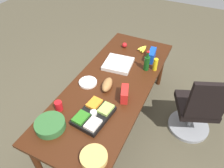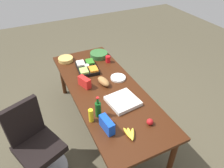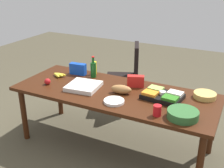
{
  "view_description": "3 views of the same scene",
  "coord_description": "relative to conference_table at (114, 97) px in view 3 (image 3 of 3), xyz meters",
  "views": [
    {
      "loc": [
        1.74,
        0.83,
        2.48
      ],
      "look_at": [
        0.05,
        0.02,
        0.78
      ],
      "focal_mm": 33.76,
      "sensor_mm": 36.0,
      "label": 1
    },
    {
      "loc": [
        -2.1,
        0.9,
        2.53
      ],
      "look_at": [
        -0.05,
        -0.08,
        0.83
      ],
      "focal_mm": 33.49,
      "sensor_mm": 36.0,
      "label": 2
    },
    {
      "loc": [
        1.31,
        -2.65,
        2.08
      ],
      "look_at": [
        -0.07,
        0.09,
        0.79
      ],
      "focal_mm": 44.69,
      "sensor_mm": 36.0,
      "label": 3
    }
  ],
  "objects": [
    {
      "name": "pizza_box",
      "position": [
        -0.36,
        -0.08,
        0.1
      ],
      "size": [
        0.4,
        0.4,
        0.05
      ],
      "primitive_type": "cube",
      "rotation": [
        0.0,
        0.0,
        0.11
      ],
      "color": "silver",
      "rests_on": "conference_table"
    },
    {
      "name": "chip_bag_red",
      "position": [
        0.17,
        0.24,
        0.14
      ],
      "size": [
        0.22,
        0.14,
        0.14
      ],
      "primitive_type": "cube",
      "rotation": [
        0.0,
        0.0,
        0.34
      ],
      "color": "red",
      "rests_on": "conference_table"
    },
    {
      "name": "red_solo_cup",
      "position": [
        0.63,
        -0.33,
        0.13
      ],
      "size": [
        0.1,
        0.1,
        0.11
      ],
      "primitive_type": "cylinder",
      "rotation": [
        0.0,
        0.0,
        0.23
      ],
      "color": "red",
      "rests_on": "conference_table"
    },
    {
      "name": "veggie_tray",
      "position": [
        0.56,
        0.06,
        0.11
      ],
      "size": [
        0.45,
        0.34,
        0.09
      ],
      "color": "black",
      "rests_on": "conference_table"
    },
    {
      "name": "wine_bottle",
      "position": [
        -0.44,
        0.29,
        0.18
      ],
      "size": [
        0.08,
        0.08,
        0.28
      ],
      "color": "#124A18",
      "rests_on": "conference_table"
    },
    {
      "name": "ground_plane",
      "position": [
        0.0,
        0.0,
        -0.67
      ],
      "size": [
        10.0,
        10.0,
        0.0
      ],
      "primitive_type": "plane",
      "color": "#4B4433"
    },
    {
      "name": "paper_plate_stack",
      "position": [
        0.13,
        -0.27,
        0.09
      ],
      "size": [
        0.25,
        0.25,
        0.03
      ],
      "primitive_type": "cylinder",
      "rotation": [
        0.0,
        0.0,
        -0.14
      ],
      "color": "white",
      "rests_on": "conference_table"
    },
    {
      "name": "office_chair",
      "position": [
        -0.32,
        1.04,
        -0.28
      ],
      "size": [
        0.63,
        0.63,
        1.02
      ],
      "color": "gray",
      "rests_on": "ground"
    },
    {
      "name": "apple_red",
      "position": [
        -0.82,
        -0.18,
        0.11
      ],
      "size": [
        0.09,
        0.09,
        0.08
      ],
      "primitive_type": "sphere",
      "rotation": [
        0.0,
        0.0,
        0.24
      ],
      "color": "#B3171A",
      "rests_on": "conference_table"
    },
    {
      "name": "banana_bunch",
      "position": [
        -0.86,
        0.1,
        0.1
      ],
      "size": [
        0.2,
        0.12,
        0.04
      ],
      "color": "yellow",
      "rests_on": "conference_table"
    },
    {
      "name": "salad_bowl",
      "position": [
        0.86,
        -0.26,
        0.11
      ],
      "size": [
        0.34,
        0.34,
        0.08
      ],
      "primitive_type": "cylinder",
      "rotation": [
        0.0,
        0.0,
        0.14
      ],
      "color": "#2E612E",
      "rests_on": "conference_table"
    },
    {
      "name": "conference_table",
      "position": [
        0.0,
        0.0,
        0.0
      ],
      "size": [
        2.36,
        0.93,
        0.75
      ],
      "color": "#3A1A0B",
      "rests_on": "ground"
    },
    {
      "name": "chip_bowl",
      "position": [
        0.97,
        0.29,
        0.1
      ],
      "size": [
        0.31,
        0.31,
        0.06
      ],
      "primitive_type": "cylinder",
      "rotation": [
        0.0,
        0.0,
        -0.33
      ],
      "color": "tan",
      "rests_on": "conference_table"
    },
    {
      "name": "mustard_bottle",
      "position": [
        -0.49,
        0.39,
        0.16
      ],
      "size": [
        0.06,
        0.06,
        0.17
      ],
      "primitive_type": "cylinder",
      "rotation": [
        0.0,
        0.0,
        -0.16
      ],
      "color": "yellow",
      "rests_on": "conference_table"
    },
    {
      "name": "chip_bag_blue",
      "position": [
        -0.68,
        0.28,
        0.15
      ],
      "size": [
        0.23,
        0.1,
        0.15
      ],
      "primitive_type": "cube",
      "rotation": [
        0.0,
        0.0,
        0.11
      ],
      "color": "#1243BD",
      "rests_on": "conference_table"
    },
    {
      "name": "bread_loaf",
      "position": [
        0.1,
        -0.02,
        0.12
      ],
      "size": [
        0.26,
        0.15,
        0.1
      ],
      "primitive_type": "ellipsoid",
      "rotation": [
        0.0,
        0.0,
        0.18
      ],
      "color": "#9D6B3A",
      "rests_on": "conference_table"
    }
  ]
}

